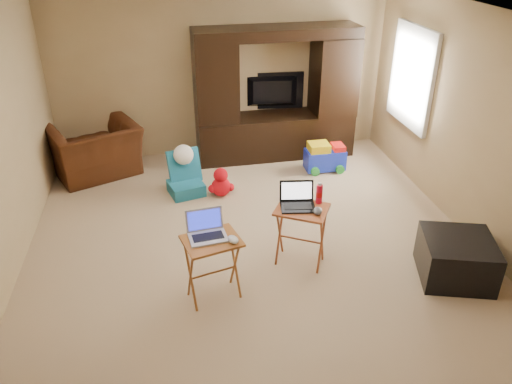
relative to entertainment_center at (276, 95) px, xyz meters
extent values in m
plane|color=tan|center=(-0.78, -2.42, -0.98)|extent=(5.50, 5.50, 0.00)
plane|color=silver|center=(-0.78, -2.42, 1.52)|extent=(5.50, 5.50, 0.00)
plane|color=tan|center=(-0.78, 0.33, 0.27)|extent=(5.00, 0.00, 5.00)
plane|color=tan|center=(-0.78, -5.17, 0.27)|extent=(5.00, 0.00, 5.00)
plane|color=tan|center=(1.72, -2.42, 0.27)|extent=(0.00, 5.50, 5.50)
plane|color=white|center=(1.70, -0.87, 0.42)|extent=(0.00, 1.20, 1.20)
cube|color=white|center=(1.68, -0.87, 0.42)|extent=(0.06, 1.14, 1.34)
cube|color=black|center=(0.00, 0.00, 0.00)|extent=(2.41, 0.67, 1.95)
imported|color=black|center=(0.00, 0.23, -0.04)|extent=(1.00, 0.21, 0.57)
imported|color=#471F0F|center=(-2.67, -0.21, -0.60)|extent=(1.47, 1.39, 0.75)
cube|color=black|center=(1.17, -3.34, -0.76)|extent=(0.86, 0.86, 0.44)
cube|color=#9A5025|center=(-1.30, -3.21, -0.64)|extent=(0.60, 0.53, 0.67)
cube|color=#A54F28|center=(-0.33, -2.82, -0.64)|extent=(0.65, 0.61, 0.67)
cube|color=#AEAEB2|center=(-1.33, -3.18, -0.19)|extent=(0.38, 0.32, 0.24)
cube|color=black|center=(-0.37, -2.80, -0.19)|extent=(0.39, 0.33, 0.24)
ellipsoid|color=silver|center=(-1.11, -3.28, -0.28)|extent=(0.13, 0.16, 0.06)
ellipsoid|color=#414247|center=(-0.20, -2.94, -0.28)|extent=(0.13, 0.16, 0.06)
cylinder|color=red|center=(-0.13, -2.74, -0.20)|extent=(0.07, 0.07, 0.21)
camera|label=1|loc=(-1.58, -7.05, 2.27)|focal=35.00mm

